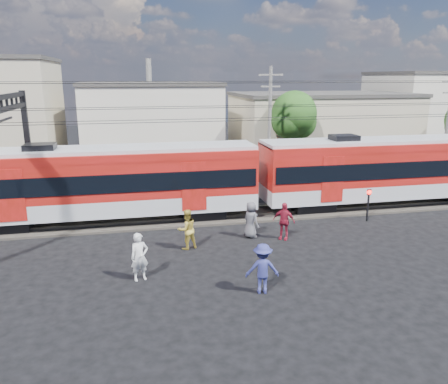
# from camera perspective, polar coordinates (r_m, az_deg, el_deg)

# --- Properties ---
(ground) EXTENTS (120.00, 120.00, 0.00)m
(ground) POSITION_cam_1_polar(r_m,az_deg,el_deg) (17.77, 1.74, -11.13)
(ground) COLOR black
(ground) RESTS_ON ground
(track_bed) EXTENTS (70.00, 3.40, 0.12)m
(track_bed) POSITION_cam_1_polar(r_m,az_deg,el_deg) (25.05, -2.56, -3.13)
(track_bed) COLOR #2D2823
(track_bed) RESTS_ON ground
(rail_near) EXTENTS (70.00, 0.12, 0.12)m
(rail_near) POSITION_cam_1_polar(r_m,az_deg,el_deg) (24.31, -2.28, -3.39)
(rail_near) COLOR #59544C
(rail_near) RESTS_ON track_bed
(rail_far) EXTENTS (70.00, 0.12, 0.12)m
(rail_far) POSITION_cam_1_polar(r_m,az_deg,el_deg) (25.72, -2.84, -2.37)
(rail_far) COLOR #59544C
(rail_far) RESTS_ON track_bed
(commuter_train) EXTENTS (50.30, 3.08, 4.17)m
(commuter_train) POSITION_cam_1_polar(r_m,az_deg,el_deg) (24.16, -14.53, 1.50)
(commuter_train) COLOR black
(commuter_train) RESTS_ON ground
(catenary) EXTENTS (70.00, 9.30, 7.52)m
(catenary) POSITION_cam_1_polar(r_m,az_deg,el_deg) (24.16, -23.58, 7.33)
(catenary) COLOR black
(catenary) RESTS_ON ground
(building_midwest) EXTENTS (12.24, 12.24, 7.30)m
(building_midwest) POSITION_cam_1_polar(r_m,az_deg,el_deg) (42.76, -9.53, 9.11)
(building_midwest) COLOR beige
(building_midwest) RESTS_ON ground
(building_mideast) EXTENTS (16.32, 10.20, 6.30)m
(building_mideast) POSITION_cam_1_polar(r_m,az_deg,el_deg) (43.59, 12.44, 8.42)
(building_mideast) COLOR tan
(building_mideast) RESTS_ON ground
(building_east) EXTENTS (10.20, 10.20, 8.30)m
(building_east) POSITION_cam_1_polar(r_m,az_deg,el_deg) (54.02, 24.59, 9.69)
(building_east) COLOR beige
(building_east) RESTS_ON ground
(utility_pole_mid) EXTENTS (1.80, 0.24, 8.50)m
(utility_pole_mid) POSITION_cam_1_polar(r_m,az_deg,el_deg) (32.22, 5.97, 8.98)
(utility_pole_mid) COLOR slate
(utility_pole_mid) RESTS_ON ground
(utility_pole_east) EXTENTS (1.80, 0.24, 8.00)m
(utility_pole_east) POSITION_cam_1_polar(r_m,az_deg,el_deg) (38.08, 27.16, 7.96)
(utility_pole_east) COLOR slate
(utility_pole_east) RESTS_ON ground
(tree_near) EXTENTS (3.82, 3.64, 6.72)m
(tree_near) POSITION_cam_1_polar(r_m,az_deg,el_deg) (36.17, 9.35, 9.71)
(tree_near) COLOR #382619
(tree_near) RESTS_ON ground
(pedestrian_a) EXTENTS (0.80, 0.64, 1.93)m
(pedestrian_a) POSITION_cam_1_polar(r_m,az_deg,el_deg) (17.54, -10.97, -8.31)
(pedestrian_a) COLOR silver
(pedestrian_a) RESTS_ON ground
(pedestrian_b) EXTENTS (1.11, 0.99, 1.90)m
(pedestrian_b) POSITION_cam_1_polar(r_m,az_deg,el_deg) (20.31, -4.87, -4.88)
(pedestrian_b) COLOR gold
(pedestrian_b) RESTS_ON ground
(pedestrian_c) EXTENTS (1.33, 0.89, 1.92)m
(pedestrian_c) POSITION_cam_1_polar(r_m,az_deg,el_deg) (16.33, 5.04, -9.93)
(pedestrian_c) COLOR navy
(pedestrian_c) RESTS_ON ground
(pedestrian_d) EXTENTS (1.16, 0.99, 1.87)m
(pedestrian_d) POSITION_cam_1_polar(r_m,az_deg,el_deg) (21.61, 7.81, -3.77)
(pedestrian_d) COLOR maroon
(pedestrian_d) RESTS_ON ground
(pedestrian_e) EXTENTS (0.95, 1.06, 1.83)m
(pedestrian_e) POSITION_cam_1_polar(r_m,az_deg,el_deg) (21.69, 3.54, -3.65)
(pedestrian_e) COLOR #55545A
(pedestrian_e) RESTS_ON ground
(crossing_signal) EXTENTS (0.27, 0.27, 1.82)m
(crossing_signal) POSITION_cam_1_polar(r_m,az_deg,el_deg) (25.24, 18.35, -0.89)
(crossing_signal) COLOR black
(crossing_signal) RESTS_ON ground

